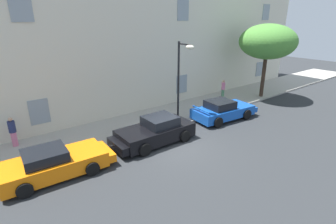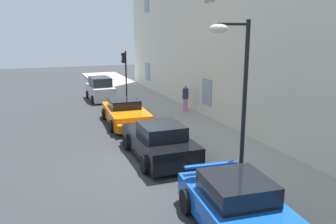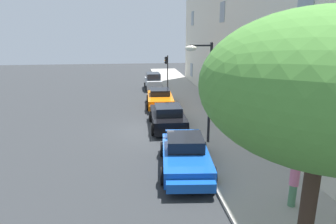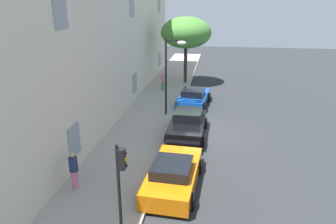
# 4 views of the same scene
# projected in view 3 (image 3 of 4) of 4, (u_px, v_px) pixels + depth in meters

# --- Properties ---
(ground_plane) EXTENTS (80.00, 80.00, 0.00)m
(ground_plane) POSITION_uv_depth(u_px,v_px,m) (152.00, 131.00, 18.10)
(ground_plane) COLOR #2B2D30
(sidewalk) EXTENTS (60.00, 3.98, 0.14)m
(sidewalk) POSITION_uv_depth(u_px,v_px,m) (213.00, 127.00, 18.55)
(sidewalk) COLOR #A8A399
(sidewalk) RESTS_ON ground
(building_facade) EXTENTS (41.63, 5.29, 12.62)m
(building_facade) POSITION_uv_depth(u_px,v_px,m) (289.00, 25.00, 17.41)
(building_facade) COLOR beige
(building_facade) RESTS_ON ground
(sportscar_red_lead) EXTENTS (4.97, 2.40, 1.35)m
(sportscar_red_lead) POSITION_uv_depth(u_px,v_px,m) (160.00, 99.00, 23.83)
(sportscar_red_lead) COLOR orange
(sportscar_red_lead) RESTS_ON ground
(sportscar_yellow_flank) EXTENTS (4.86, 2.29, 1.50)m
(sportscar_yellow_flank) POSITION_uv_depth(u_px,v_px,m) (167.00, 117.00, 18.76)
(sportscar_yellow_flank) COLOR black
(sportscar_yellow_flank) RESTS_ON ground
(sportscar_white_middle) EXTENTS (4.98, 2.56, 1.40)m
(sportscar_white_middle) POSITION_uv_depth(u_px,v_px,m) (186.00, 157.00, 12.81)
(sportscar_white_middle) COLOR #144CB2
(sportscar_white_middle) RESTS_ON ground
(hatchback_parked) EXTENTS (3.62, 1.82, 1.73)m
(hatchback_parked) POSITION_uv_depth(u_px,v_px,m) (153.00, 82.00, 30.97)
(hatchback_parked) COLOR #B2B7BC
(hatchback_parked) RESTS_ON ground
(tree_near_kerb) EXTENTS (4.77, 4.77, 6.26)m
(tree_near_kerb) POSITION_uv_depth(u_px,v_px,m) (325.00, 87.00, 5.48)
(tree_near_kerb) COLOR #38281E
(tree_near_kerb) RESTS_ON sidewalk
(traffic_light) EXTENTS (0.22, 0.36, 3.66)m
(traffic_light) POSITION_uv_depth(u_px,v_px,m) (167.00, 68.00, 27.38)
(traffic_light) COLOR black
(traffic_light) RESTS_ON sidewalk
(street_lamp) EXTENTS (0.44, 1.42, 5.27)m
(street_lamp) POSITION_uv_depth(u_px,v_px,m) (202.00, 75.00, 14.85)
(street_lamp) COLOR black
(street_lamp) RESTS_ON sidewalk
(pedestrian_admiring) EXTENTS (0.37, 0.37, 1.64)m
(pedestrian_admiring) POSITION_uv_depth(u_px,v_px,m) (294.00, 183.00, 9.84)
(pedestrian_admiring) COLOR #4C7F59
(pedestrian_admiring) RESTS_ON sidewalk
(pedestrian_strolling) EXTENTS (0.42, 0.42, 1.68)m
(pedestrian_strolling) POSITION_uv_depth(u_px,v_px,m) (206.00, 91.00, 25.29)
(pedestrian_strolling) COLOR pink
(pedestrian_strolling) RESTS_ON sidewalk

